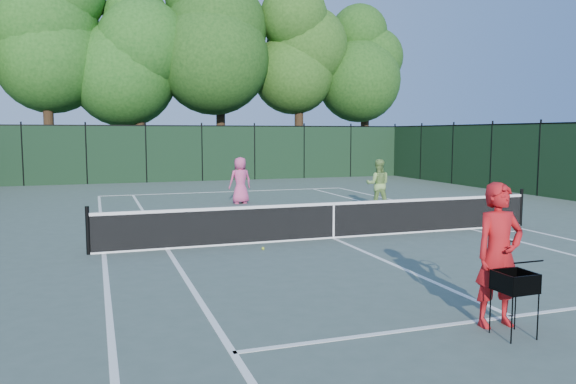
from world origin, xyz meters
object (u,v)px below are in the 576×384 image
object	(u,v)px
player_pink	(240,180)
coach	(499,255)
player_green	(378,184)
ball_hopper	(515,282)
loose_ball_midcourt	(263,248)

from	to	relation	value
player_pink	coach	bearing A→B (deg)	83.43
player_green	ball_hopper	bearing A→B (deg)	94.13
coach	ball_hopper	world-z (taller)	coach
player_pink	player_green	bearing A→B (deg)	137.58
player_green	ball_hopper	world-z (taller)	player_green
ball_hopper	player_pink	bearing A→B (deg)	88.11
ball_hopper	loose_ball_midcourt	size ratio (longest dim) A/B	12.57
coach	player_green	distance (m)	11.94
player_pink	player_green	xyz separation A→B (m)	(4.17, -3.00, -0.01)
ball_hopper	loose_ball_midcourt	world-z (taller)	ball_hopper
loose_ball_midcourt	ball_hopper	bearing A→B (deg)	-76.29
player_green	loose_ball_midcourt	distance (m)	7.90
coach	ball_hopper	size ratio (longest dim) A/B	2.31
coach	loose_ball_midcourt	world-z (taller)	coach
player_green	loose_ball_midcourt	bearing A→B (deg)	67.01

